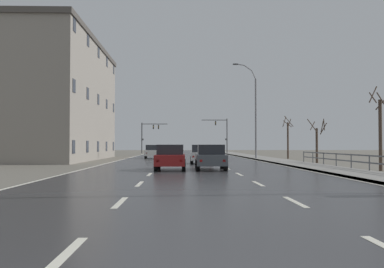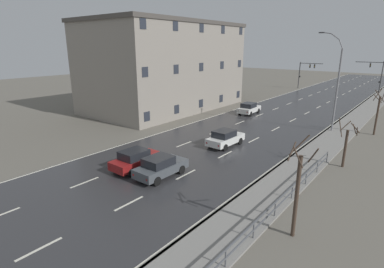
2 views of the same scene
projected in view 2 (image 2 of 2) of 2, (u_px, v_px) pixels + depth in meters
ground_plane at (284, 114)px, 42.03m from camera, size 160.00×160.00×0.12m
road_asphalt_strip at (311, 102)px, 51.05m from camera, size 14.00×120.00×0.03m
sidewalk_right at (368, 108)px, 46.03m from camera, size 3.00×120.00×0.12m
guardrail at (241, 240)px, 13.61m from camera, size 0.07×28.00×1.00m
street_lamp_midground at (336, 85)px, 32.14m from camera, size 2.63×0.24×10.58m
traffic_signal_right at (377, 73)px, 56.48m from camera, size 4.78×0.36×6.42m
traffic_signal_left at (305, 70)px, 65.74m from camera, size 4.86×0.36×5.75m
car_near_left at (225, 138)px, 28.39m from camera, size 1.97×4.17×1.57m
car_far_left at (136, 159)px, 23.03m from camera, size 1.88×4.12×1.57m
car_near_right at (161, 166)px, 21.67m from camera, size 1.88×4.12×1.57m
car_distant at (249, 108)px, 41.86m from camera, size 2.00×4.18×1.57m
brick_building at (165, 66)px, 44.70m from camera, size 13.48×23.51×12.47m
bare_tree_near at (297, 192)px, 14.46m from camera, size 1.42×1.31×5.17m
bare_tree_mid at (346, 144)px, 23.15m from camera, size 1.60×1.61×3.83m
bare_tree_far at (377, 113)px, 31.58m from camera, size 1.13×1.30×4.85m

